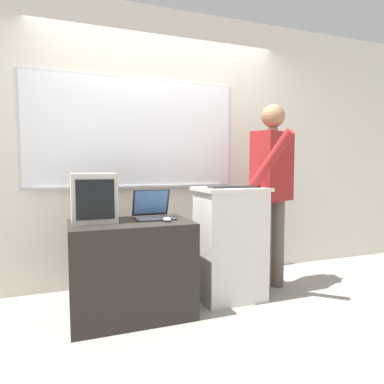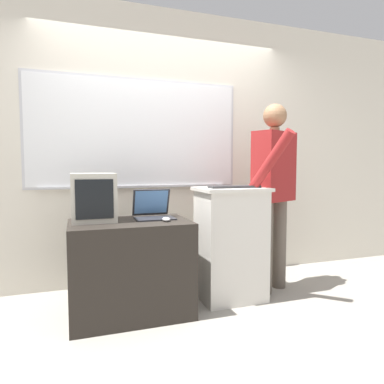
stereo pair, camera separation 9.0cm
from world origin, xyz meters
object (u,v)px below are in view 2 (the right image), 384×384
side_desk (131,268)px  crt_monitor (93,197)px  lectern_podium (231,243)px  person_presenter (274,183)px  wireless_keyboard (235,187)px  laptop (153,209)px  computer_mouse_by_laptop (166,219)px

side_desk → crt_monitor: size_ratio=2.47×
lectern_podium → person_presenter: person_presenter is taller
lectern_podium → side_desk: bearing=-177.3°
side_desk → lectern_podium: bearing=2.7°
crt_monitor → side_desk: bearing=-20.4°
lectern_podium → wireless_keyboard: bearing=-84.9°
laptop → crt_monitor: bearing=-178.5°
lectern_podium → computer_mouse_by_laptop: size_ratio=9.98×
laptop → computer_mouse_by_laptop: size_ratio=3.18×
computer_mouse_by_laptop → side_desk: bearing=158.5°
laptop → side_desk: bearing=-151.5°
side_desk → person_presenter: person_presenter is taller
side_desk → wireless_keyboard: size_ratio=2.06×
laptop → wireless_keyboard: 0.73m
person_presenter → wireless_keyboard: bearing=168.9°
wireless_keyboard → crt_monitor: bearing=174.3°
lectern_podium → computer_mouse_by_laptop: bearing=-166.8°
person_presenter → computer_mouse_by_laptop: 1.14m
lectern_podium → person_presenter: 0.71m
lectern_podium → laptop: size_ratio=3.14×
computer_mouse_by_laptop → crt_monitor: crt_monitor is taller
wireless_keyboard → crt_monitor: (-1.17, 0.12, -0.07)m
person_presenter → laptop: (-1.16, 0.02, -0.20)m
lectern_podium → computer_mouse_by_laptop: lectern_podium is taller
side_desk → computer_mouse_by_laptop: size_ratio=9.33×
laptop → crt_monitor: (-0.48, -0.01, 0.11)m
laptop → wireless_keyboard: (0.69, -0.13, 0.18)m
person_presenter → side_desk: bearing=159.3°
person_presenter → laptop: bearing=154.5°
laptop → lectern_podium: bearing=-5.8°
side_desk → person_presenter: (1.36, 0.10, 0.65)m
side_desk → computer_mouse_by_laptop: bearing=-21.5°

